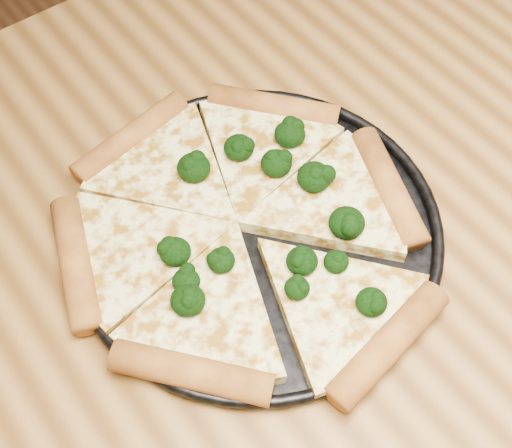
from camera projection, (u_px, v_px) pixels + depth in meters
dining_table at (335, 292)px, 0.75m from camera, size 1.20×0.90×0.75m
pizza_pan at (256, 229)px, 0.67m from camera, size 0.34×0.34×0.02m
pizza at (241, 226)px, 0.66m from camera, size 0.35×0.36×0.03m
broccoli_florets at (268, 214)px, 0.65m from camera, size 0.21×0.23×0.02m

